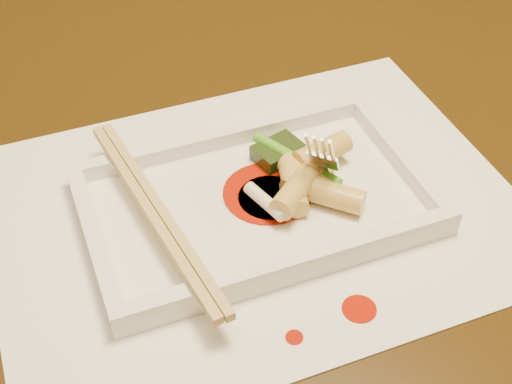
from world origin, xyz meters
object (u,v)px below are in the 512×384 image
object	(u,v)px
table	(181,238)
chopstick_a	(150,213)
fork	(335,90)
placemat	(256,210)
plate_base	(256,205)

from	to	relation	value
table	chopstick_a	size ratio (longest dim) A/B	6.40
table	fork	world-z (taller)	fork
placemat	chopstick_a	size ratio (longest dim) A/B	1.83
table	plate_base	world-z (taller)	plate_base
table	placemat	xyz separation A→B (m)	(0.04, -0.08, 0.10)
placemat	chopstick_a	bearing A→B (deg)	180.00
chopstick_a	fork	xyz separation A→B (m)	(0.15, 0.02, 0.06)
chopstick_a	plate_base	bearing A→B (deg)	0.00
plate_base	placemat	bearing A→B (deg)	0.00
table	chopstick_a	world-z (taller)	chopstick_a
plate_base	fork	world-z (taller)	fork
table	plate_base	xyz separation A→B (m)	(0.04, -0.08, 0.11)
plate_base	chopstick_a	distance (m)	0.08
table	placemat	bearing A→B (deg)	-63.17
plate_base	fork	size ratio (longest dim) A/B	1.86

